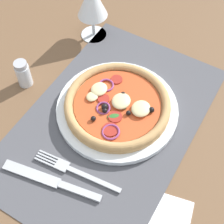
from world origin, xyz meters
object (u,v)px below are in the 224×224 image
object	(u,v)px
fork	(73,170)
pepper_shaker	(23,74)
wine_glass	(92,2)
pizza	(118,105)
plate	(118,110)
knife	(50,181)

from	to	relation	value
fork	pepper_shaker	bearing A→B (deg)	-36.25
wine_glass	pepper_shaker	size ratio (longest dim) A/B	2.22
pizza	fork	xyz separation A→B (cm)	(-16.28, 0.52, -2.24)
plate	knife	xyz separation A→B (cm)	(-20.23, 2.92, -0.42)
fork	pepper_shaker	xyz separation A→B (cm)	(12.66, 21.56, 2.63)
pizza	fork	size ratio (longest dim) A/B	1.23
pizza	knife	distance (cm)	20.54
plate	pizza	size ratio (longest dim) A/B	1.16
fork	plate	bearing A→B (deg)	-97.71
fork	wine_glass	world-z (taller)	wine_glass
pizza	knife	world-z (taller)	pizza
knife	wine_glass	size ratio (longest dim) A/B	1.34
knife	wine_glass	world-z (taller)	wine_glass
knife	pepper_shaker	world-z (taller)	pepper_shaker
plate	wine_glass	xyz separation A→B (cm)	(17.65, 17.30, 9.01)
plate	wine_glass	distance (cm)	26.31
pizza	fork	distance (cm)	16.45
pepper_shaker	knife	bearing A→B (deg)	-130.87
pizza	wine_glass	distance (cm)	25.75
pizza	fork	bearing A→B (deg)	178.15
fork	wine_glass	distance (cm)	39.03
fork	pizza	bearing A→B (deg)	-97.67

